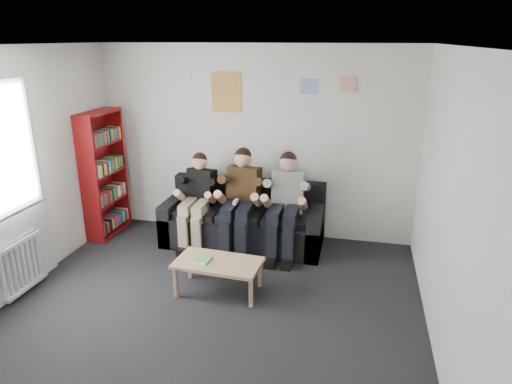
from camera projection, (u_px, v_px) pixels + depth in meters
room_shell at (192, 202)px, 4.14m from camera, size 5.00×5.00×5.00m
sofa at (244, 222)px, 6.41m from camera, size 2.20×0.90×0.85m
bookshelf at (105, 174)px, 6.54m from camera, size 0.27×0.81×1.81m
coffee_table at (218, 265)px, 5.13m from camera, size 0.96×0.53×0.38m
game_cases at (202, 260)px, 5.12m from camera, size 0.21×0.17×0.03m
person_left at (197, 201)px, 6.25m from camera, size 0.38×0.82×1.28m
person_middle at (240, 202)px, 6.10m from camera, size 0.43×0.92×1.38m
person_right at (285, 206)px, 5.98m from camera, size 0.42×0.90×1.36m
radiator at (21, 265)px, 5.11m from camera, size 0.10×0.64×0.60m
window at (5, 208)px, 4.90m from camera, size 0.05×1.30×2.36m
poster_large at (226, 92)px, 6.30m from camera, size 0.42×0.01×0.55m
poster_blue at (310, 87)px, 6.02m from camera, size 0.25×0.01×0.20m
poster_pink at (348, 84)px, 5.90m from camera, size 0.22×0.01×0.18m
poster_sign at (185, 76)px, 6.36m from camera, size 0.20×0.01×0.14m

